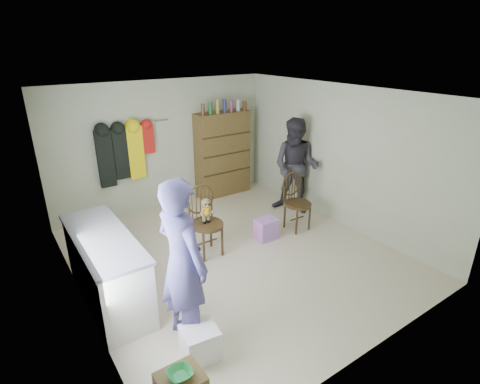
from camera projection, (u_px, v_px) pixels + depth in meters
ground_plane at (234, 254)px, 5.96m from camera, size 5.00×5.00×0.00m
room_walls at (215, 151)px, 5.77m from camera, size 5.00×5.00×5.00m
counter at (107, 268)px, 4.75m from camera, size 0.64×1.86×0.94m
bowl at (180, 374)px, 3.13m from camera, size 0.21×0.21×0.05m
plastic_tub at (200, 342)px, 3.98m from camera, size 0.41×0.39×0.35m
chair_front at (205, 217)px, 5.78m from camera, size 0.50×0.50×1.12m
chair_far at (296, 199)px, 6.62m from camera, size 0.46×0.46×1.04m
striped_bag at (266, 229)px, 6.36m from camera, size 0.35×0.27×0.37m
person_left at (182, 263)px, 3.98m from camera, size 0.59×0.78×1.93m
person_right at (296, 167)px, 7.15m from camera, size 1.06×1.13×1.86m
dresser at (223, 154)px, 8.03m from camera, size 1.20×0.39×2.07m
coat_rack at (124, 153)px, 6.87m from camera, size 1.42×0.12×1.09m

